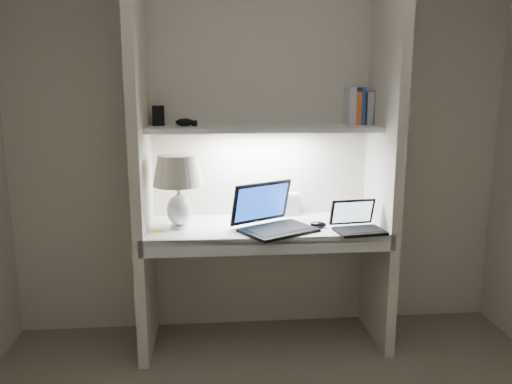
{
  "coord_description": "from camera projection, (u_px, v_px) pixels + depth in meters",
  "views": [
    {
      "loc": [
        -0.31,
        -1.71,
        1.58
      ],
      "look_at": [
        -0.07,
        1.05,
        1.01
      ],
      "focal_mm": 35.0,
      "sensor_mm": 36.0,
      "label": 1
    }
  ],
  "objects": [
    {
      "name": "back_wall",
      "position": [
        261.0,
        142.0,
        3.23
      ],
      "size": [
        3.2,
        0.01,
        2.5
      ],
      "primitive_type": "cube",
      "color": "beige",
      "rests_on": "floor"
    },
    {
      "name": "alcove_panel_left",
      "position": [
        140.0,
        148.0,
        2.9
      ],
      "size": [
        0.06,
        0.55,
        2.5
      ],
      "primitive_type": "cube",
      "color": "beige",
      "rests_on": "floor"
    },
    {
      "name": "alcove_panel_right",
      "position": [
        385.0,
        146.0,
        3.02
      ],
      "size": [
        0.06,
        0.55,
        2.5
      ],
      "primitive_type": "cube",
      "color": "beige",
      "rests_on": "floor"
    },
    {
      "name": "desk",
      "position": [
        265.0,
        228.0,
        3.06
      ],
      "size": [
        1.4,
        0.55,
        0.04
      ],
      "primitive_type": "cube",
      "color": "white",
      "rests_on": "alcove_panel_left"
    },
    {
      "name": "desk_apron",
      "position": [
        270.0,
        246.0,
        2.81
      ],
      "size": [
        1.46,
        0.03,
        0.1
      ],
      "primitive_type": "cube",
      "color": "silver",
      "rests_on": "desk"
    },
    {
      "name": "shelf",
      "position": [
        263.0,
        129.0,
        3.03
      ],
      "size": [
        1.4,
        0.36,
        0.03
      ],
      "primitive_type": "cube",
      "color": "silver",
      "rests_on": "back_wall"
    },
    {
      "name": "strip_light",
      "position": [
        263.0,
        132.0,
        3.04
      ],
      "size": [
        0.6,
        0.04,
        0.02
      ],
      "primitive_type": "cube",
      "color": "white",
      "rests_on": "shelf"
    },
    {
      "name": "table_lamp",
      "position": [
        178.0,
        179.0,
        2.93
      ],
      "size": [
        0.3,
        0.3,
        0.44
      ],
      "color": "white",
      "rests_on": "desk"
    },
    {
      "name": "laptop_main",
      "position": [
        272.0,
        219.0,
        2.95
      ],
      "size": [
        0.53,
        0.51,
        0.27
      ],
      "rotation": [
        0.0,
        0.0,
        0.53
      ],
      "color": "black",
      "rests_on": "desk"
    },
    {
      "name": "laptop_netbook",
      "position": [
        357.0,
        224.0,
        2.92
      ],
      "size": [
        0.3,
        0.27,
        0.18
      ],
      "rotation": [
        0.0,
        0.0,
        0.14
      ],
      "color": "black",
      "rests_on": "desk"
    },
    {
      "name": "speaker",
      "position": [
        291.0,
        204.0,
        3.28
      ],
      "size": [
        0.11,
        0.09,
        0.15
      ],
      "primitive_type": "cube",
      "rotation": [
        0.0,
        0.0,
        0.13
      ],
      "color": "silver",
      "rests_on": "desk"
    },
    {
      "name": "mouse",
      "position": [
        318.0,
        225.0,
        3.0
      ],
      "size": [
        0.12,
        0.1,
        0.04
      ],
      "primitive_type": "ellipsoid",
      "rotation": [
        0.0,
        0.0,
        -0.38
      ],
      "color": "black",
      "rests_on": "desk"
    },
    {
      "name": "cable_coil",
      "position": [
        283.0,
        226.0,
        3.01
      ],
      "size": [
        0.14,
        0.14,
        0.01
      ],
      "primitive_type": "torus",
      "rotation": [
        0.0,
        0.0,
        -0.37
      ],
      "color": "black",
      "rests_on": "desk"
    },
    {
      "name": "sticky_note",
      "position": [
        158.0,
        231.0,
        2.93
      ],
      "size": [
        0.08,
        0.08,
        0.0
      ],
      "primitive_type": "cube",
      "rotation": [
        0.0,
        0.0,
        0.38
      ],
      "color": "yellow",
      "rests_on": "desk"
    },
    {
      "name": "book_row",
      "position": [
        363.0,
        107.0,
        3.17
      ],
      "size": [
        0.22,
        0.15,
        0.23
      ],
      "color": "white",
      "rests_on": "shelf"
    },
    {
      "name": "shelf_box",
      "position": [
        158.0,
        116.0,
        3.06
      ],
      "size": [
        0.08,
        0.06,
        0.12
      ],
      "primitive_type": "cube",
      "rotation": [
        0.0,
        0.0,
        0.17
      ],
      "color": "black",
      "rests_on": "shelf"
    },
    {
      "name": "shelf_gadget",
      "position": [
        185.0,
        122.0,
        3.02
      ],
      "size": [
        0.12,
        0.09,
        0.05
      ],
      "primitive_type": "ellipsoid",
      "rotation": [
        0.0,
        0.0,
        0.07
      ],
      "color": "black",
      "rests_on": "shelf"
    }
  ]
}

